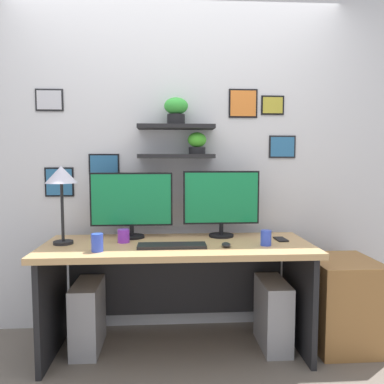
{
  "coord_description": "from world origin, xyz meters",
  "views": [
    {
      "loc": [
        -0.06,
        -2.5,
        1.31
      ],
      "look_at": [
        0.1,
        0.05,
        1.09
      ],
      "focal_mm": 35.43,
      "sensor_mm": 36.0,
      "label": 1
    }
  ],
  "objects_px": {
    "monitor_left": "(131,202)",
    "desk_lamp": "(61,180)",
    "monitor_right": "(221,201)",
    "computer_tower_right": "(273,314)",
    "coffee_mug": "(124,236)",
    "computer_tower_left": "(88,316)",
    "desk": "(178,271)",
    "water_cup": "(97,243)",
    "drawer_cabinet": "(342,302)",
    "pen_cup": "(266,238)",
    "keyboard": "(172,246)",
    "cell_phone": "(281,239)",
    "computer_mouse": "(226,245)"
  },
  "relations": [
    {
      "from": "coffee_mug",
      "to": "water_cup",
      "type": "xyz_separation_m",
      "value": [
        -0.13,
        -0.24,
        0.01
      ]
    },
    {
      "from": "monitor_right",
      "to": "computer_tower_left",
      "type": "bearing_deg",
      "value": -170.96
    },
    {
      "from": "desk",
      "to": "desk_lamp",
      "type": "relative_size",
      "value": 3.45
    },
    {
      "from": "coffee_mug",
      "to": "monitor_right",
      "type": "bearing_deg",
      "value": 13.28
    },
    {
      "from": "pen_cup",
      "to": "computer_tower_left",
      "type": "relative_size",
      "value": 0.21
    },
    {
      "from": "desk_lamp",
      "to": "coffee_mug",
      "type": "bearing_deg",
      "value": 3.31
    },
    {
      "from": "drawer_cabinet",
      "to": "computer_tower_left",
      "type": "relative_size",
      "value": 1.32
    },
    {
      "from": "monitor_left",
      "to": "desk_lamp",
      "type": "bearing_deg",
      "value": -156.98
    },
    {
      "from": "water_cup",
      "to": "drawer_cabinet",
      "type": "relative_size",
      "value": 0.18
    },
    {
      "from": "desk",
      "to": "cell_phone",
      "type": "distance_m",
      "value": 0.75
    },
    {
      "from": "coffee_mug",
      "to": "water_cup",
      "type": "bearing_deg",
      "value": -118.31
    },
    {
      "from": "pen_cup",
      "to": "keyboard",
      "type": "bearing_deg",
      "value": -179.0
    },
    {
      "from": "keyboard",
      "to": "computer_tower_left",
      "type": "height_order",
      "value": "keyboard"
    },
    {
      "from": "desk",
      "to": "computer_tower_left",
      "type": "distance_m",
      "value": 0.69
    },
    {
      "from": "computer_tower_right",
      "to": "water_cup",
      "type": "bearing_deg",
      "value": -169.71
    },
    {
      "from": "monitor_right",
      "to": "computer_tower_right",
      "type": "distance_m",
      "value": 0.87
    },
    {
      "from": "pen_cup",
      "to": "computer_tower_right",
      "type": "xyz_separation_m",
      "value": [
        0.09,
        0.12,
        -0.56
      ]
    },
    {
      "from": "computer_tower_left",
      "to": "coffee_mug",
      "type": "bearing_deg",
      "value": -2.85
    },
    {
      "from": "monitor_right",
      "to": "computer_tower_right",
      "type": "xyz_separation_m",
      "value": [
        0.34,
        -0.2,
        -0.78
      ]
    },
    {
      "from": "water_cup",
      "to": "computer_tower_left",
      "type": "relative_size",
      "value": 0.24
    },
    {
      "from": "keyboard",
      "to": "desk",
      "type": "bearing_deg",
      "value": 76.25
    },
    {
      "from": "monitor_left",
      "to": "cell_phone",
      "type": "relative_size",
      "value": 4.19
    },
    {
      "from": "cell_phone",
      "to": "computer_tower_left",
      "type": "relative_size",
      "value": 0.3
    },
    {
      "from": "desk",
      "to": "computer_tower_right",
      "type": "xyz_separation_m",
      "value": [
        0.67,
        -0.04,
        -0.31
      ]
    },
    {
      "from": "water_cup",
      "to": "computer_tower_left",
      "type": "distance_m",
      "value": 0.64
    },
    {
      "from": "monitor_right",
      "to": "computer_tower_left",
      "type": "relative_size",
      "value": 1.18
    },
    {
      "from": "cell_phone",
      "to": "computer_tower_right",
      "type": "xyz_separation_m",
      "value": [
        -0.06,
        -0.04,
        -0.52
      ]
    },
    {
      "from": "water_cup",
      "to": "computer_tower_right",
      "type": "relative_size",
      "value": 0.23
    },
    {
      "from": "coffee_mug",
      "to": "desk",
      "type": "bearing_deg",
      "value": 0.43
    },
    {
      "from": "keyboard",
      "to": "coffee_mug",
      "type": "height_order",
      "value": "coffee_mug"
    },
    {
      "from": "water_cup",
      "to": "computer_tower_right",
      "type": "distance_m",
      "value": 1.31
    },
    {
      "from": "monitor_right",
      "to": "pen_cup",
      "type": "relative_size",
      "value": 5.54
    },
    {
      "from": "desk_lamp",
      "to": "computer_tower_right",
      "type": "xyz_separation_m",
      "value": [
        1.43,
        -0.01,
        -0.94
      ]
    },
    {
      "from": "pen_cup",
      "to": "drawer_cabinet",
      "type": "xyz_separation_m",
      "value": [
        0.58,
        0.11,
        -0.49
      ]
    },
    {
      "from": "pen_cup",
      "to": "computer_tower_left",
      "type": "distance_m",
      "value": 1.33
    },
    {
      "from": "computer_tower_right",
      "to": "computer_mouse",
      "type": "bearing_deg",
      "value": -157.65
    },
    {
      "from": "pen_cup",
      "to": "computer_mouse",
      "type": "bearing_deg",
      "value": -173.59
    },
    {
      "from": "computer_mouse",
      "to": "computer_tower_right",
      "type": "distance_m",
      "value": 0.66
    },
    {
      "from": "monitor_right",
      "to": "computer_tower_right",
      "type": "relative_size",
      "value": 1.18
    },
    {
      "from": "monitor_right",
      "to": "monitor_left",
      "type": "bearing_deg",
      "value": 180.0
    },
    {
      "from": "coffee_mug",
      "to": "computer_tower_right",
      "type": "relative_size",
      "value": 0.19
    },
    {
      "from": "pen_cup",
      "to": "coffee_mug",
      "type": "bearing_deg",
      "value": 170.98
    },
    {
      "from": "coffee_mug",
      "to": "computer_tower_left",
      "type": "distance_m",
      "value": 0.62
    },
    {
      "from": "desk",
      "to": "desk_lamp",
      "type": "height_order",
      "value": "desk_lamp"
    },
    {
      "from": "monitor_left",
      "to": "keyboard",
      "type": "distance_m",
      "value": 0.5
    },
    {
      "from": "desk",
      "to": "pen_cup",
      "type": "relative_size",
      "value": 17.94
    },
    {
      "from": "keyboard",
      "to": "drawer_cabinet",
      "type": "xyz_separation_m",
      "value": [
        1.2,
        0.12,
        -0.45
      ]
    },
    {
      "from": "drawer_cabinet",
      "to": "cell_phone",
      "type": "bearing_deg",
      "value": 173.65
    },
    {
      "from": "monitor_left",
      "to": "coffee_mug",
      "type": "relative_size",
      "value": 6.52
    },
    {
      "from": "drawer_cabinet",
      "to": "pen_cup",
      "type": "bearing_deg",
      "value": -169.19
    }
  ]
}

